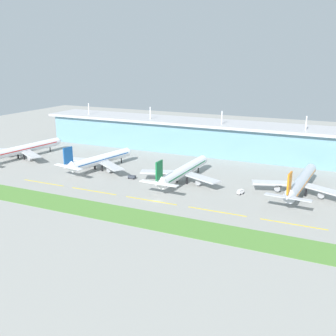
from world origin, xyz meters
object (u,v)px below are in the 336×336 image
(airliner_near_middle, at_px, (100,160))
(pushback_tug, at_px, (132,177))
(airliner_nearest, at_px, (22,149))
(baggage_cart, at_px, (240,192))
(airliner_center, at_px, (183,171))
(airliner_far_middle, at_px, (301,182))

(airliner_near_middle, height_order, pushback_tug, airliner_near_middle)
(airliner_nearest, distance_m, baggage_cart, 157.39)
(pushback_tug, bearing_deg, airliner_center, 11.94)
(airliner_far_middle, distance_m, baggage_cart, 30.97)
(airliner_center, distance_m, airliner_far_middle, 62.96)
(baggage_cart, bearing_deg, airliner_nearest, 176.62)
(baggage_cart, bearing_deg, airliner_near_middle, 174.89)
(airliner_nearest, height_order, airliner_center, same)
(airliner_far_middle, bearing_deg, airliner_center, -173.95)
(airliner_nearest, relative_size, airliner_near_middle, 1.23)
(airliner_near_middle, xyz_separation_m, pushback_tug, (27.74, -8.33, -5.34))
(airliner_nearest, height_order, pushback_tug, airliner_nearest)
(airliner_center, bearing_deg, airliner_near_middle, 177.90)
(airliner_nearest, height_order, baggage_cart, airliner_nearest)
(airliner_far_middle, xyz_separation_m, baggage_cart, (-27.73, -12.77, -5.19))
(airliner_center, relative_size, baggage_cart, 16.20)
(airliner_nearest, bearing_deg, baggage_cart, -3.38)
(baggage_cart, bearing_deg, airliner_center, 170.03)
(airliner_center, height_order, airliner_far_middle, same)
(airliner_near_middle, relative_size, baggage_cart, 14.57)
(airliner_center, xyz_separation_m, pushback_tug, (-29.49, -6.23, -5.35))
(airliner_near_middle, distance_m, airliner_center, 57.26)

